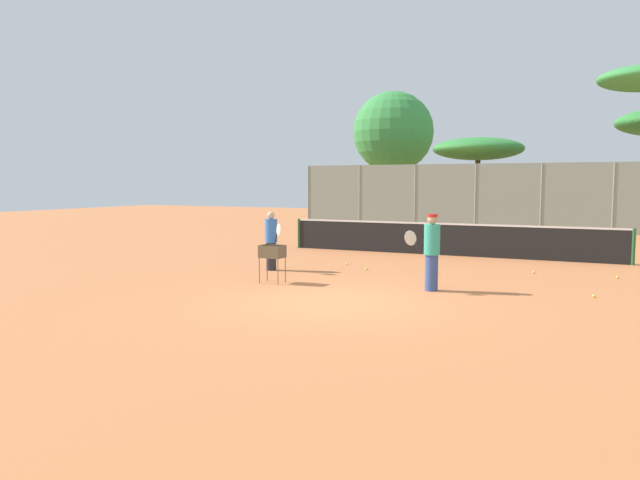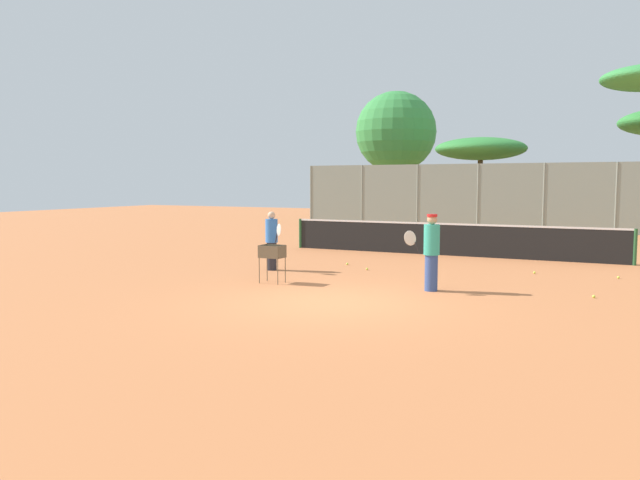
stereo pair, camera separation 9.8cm
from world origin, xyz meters
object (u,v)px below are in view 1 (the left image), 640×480
at_px(tennis_net, 447,239).
at_px(parked_car, 564,215).
at_px(player_red_cap, 271,240).
at_px(player_white_outfit, 431,251).
at_px(ball_cart, 272,255).

relative_size(tennis_net, parked_car, 2.64).
distance_m(player_red_cap, parked_car, 21.88).
xyz_separation_m(tennis_net, player_red_cap, (-3.43, -5.51, 0.27)).
distance_m(player_white_outfit, ball_cart, 3.78).
distance_m(player_white_outfit, parked_car, 22.38).
bearing_deg(tennis_net, ball_cart, -107.41).
bearing_deg(parked_car, player_white_outfit, -92.35).
bearing_deg(tennis_net, player_red_cap, -121.92).
height_order(player_red_cap, ball_cart, player_red_cap).
height_order(player_red_cap, parked_car, player_red_cap).
xyz_separation_m(tennis_net, parked_car, (2.33, 15.60, 0.10)).
bearing_deg(ball_cart, player_red_cap, 120.91).
bearing_deg(player_red_cap, player_white_outfit, 22.68).
bearing_deg(player_white_outfit, tennis_net, -123.68).
distance_m(tennis_net, player_red_cap, 6.50).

